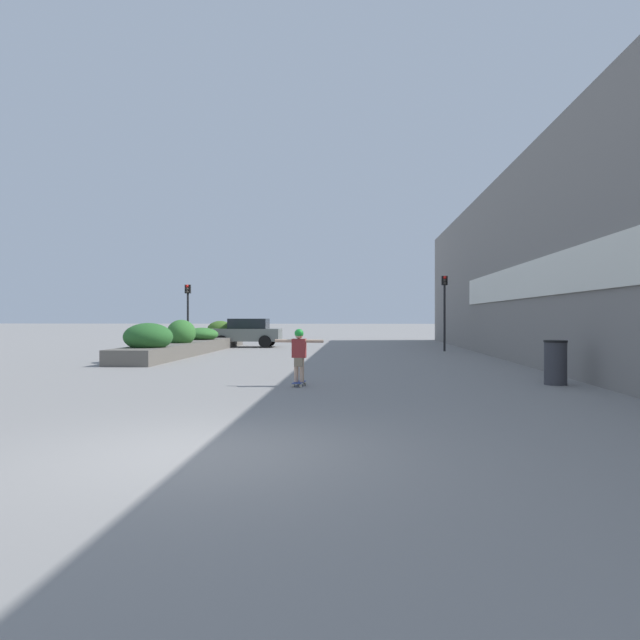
# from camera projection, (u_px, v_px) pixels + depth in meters

# --- Properties ---
(ground_plane) EXTENTS (300.00, 300.00, 0.00)m
(ground_plane) POSITION_uv_depth(u_px,v_px,m) (198.00, 453.00, 6.90)
(ground_plane) COLOR gray
(building_wall_right) EXTENTS (0.67, 42.59, 7.40)m
(building_wall_right) POSITION_uv_depth(u_px,v_px,m) (522.00, 262.00, 20.80)
(building_wall_right) COLOR gray
(building_wall_right) RESTS_ON ground_plane
(planter_box) EXTENTS (1.82, 15.62, 1.56)m
(planter_box) POSITION_uv_depth(u_px,v_px,m) (191.00, 342.00, 26.57)
(planter_box) COLOR #605B54
(planter_box) RESTS_ON ground_plane
(skateboard) EXTENTS (0.31, 0.65, 0.10)m
(skateboard) POSITION_uv_depth(u_px,v_px,m) (299.00, 383.00, 13.72)
(skateboard) COLOR navy
(skateboard) RESTS_ON ground_plane
(skateboarder) EXTENTS (1.19, 0.24, 1.28)m
(skateboarder) POSITION_uv_depth(u_px,v_px,m) (299.00, 350.00, 13.71)
(skateboarder) COLOR tan
(skateboarder) RESTS_ON skateboard
(trash_bin) EXTENTS (0.56, 0.56, 1.09)m
(trash_bin) POSITION_uv_depth(u_px,v_px,m) (555.00, 362.00, 13.97)
(trash_bin) COLOR #38383D
(trash_bin) RESTS_ON ground_plane
(car_center_left) EXTENTS (3.86, 1.84, 1.59)m
(car_center_left) POSITION_uv_depth(u_px,v_px,m) (247.00, 332.00, 31.94)
(car_center_left) COLOR slate
(car_center_left) RESTS_ON ground_plane
(traffic_light_left) EXTENTS (0.28, 0.30, 3.37)m
(traffic_light_left) POSITION_uv_depth(u_px,v_px,m) (188.00, 305.00, 29.63)
(traffic_light_left) COLOR black
(traffic_light_left) RESTS_ON ground_plane
(traffic_light_right) EXTENTS (0.28, 0.30, 3.70)m
(traffic_light_right) POSITION_uv_depth(u_px,v_px,m) (445.00, 300.00, 27.90)
(traffic_light_right) COLOR black
(traffic_light_right) RESTS_ON ground_plane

